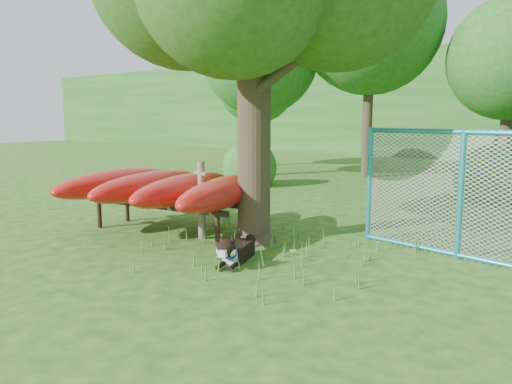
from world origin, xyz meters
The scene contains 12 objects.
ground centered at (0.00, 0.00, 0.00)m, with size 80.00×80.00×0.00m, color #215010.
wooden_post centered at (-1.10, 1.24, 0.76)m, with size 0.39×0.18×1.44m.
kayak_rack centered at (-2.01, 1.21, 0.89)m, with size 4.27×3.81×1.16m.
husky_dog centered at (0.41, 0.41, 0.19)m, with size 0.62×1.20×0.55m.
fence_section centered at (3.02, 2.81, 1.03)m, with size 3.47×0.68×3.41m.
wildflower_clump centered at (1.09, 0.97, 0.17)m, with size 0.10×0.09×0.22m.
bg_tree_a centered at (-6.50, 10.00, 4.48)m, with size 4.40×4.40×6.70m.
bg_tree_b centered at (-3.00, 12.00, 5.61)m, with size 5.20×5.20×8.22m.
bg_tree_c centered at (1.50, 13.00, 4.11)m, with size 4.00×4.00×6.12m.
bg_tree_f centered at (-9.00, 13.00, 3.73)m, with size 3.60×3.60×5.55m.
shrub_left centered at (-5.00, 7.50, 0.00)m, with size 1.80×1.80×1.80m, color #1F5B1D.
shrub_mid centered at (2.00, 9.00, 0.00)m, with size 1.80×1.80×1.80m, color #1F5B1D.
Camera 1 is at (5.24, -5.25, 2.23)m, focal length 35.00 mm.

